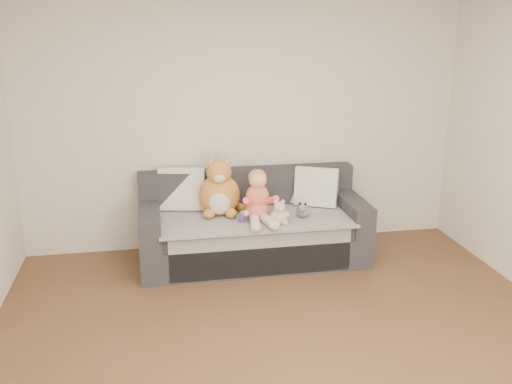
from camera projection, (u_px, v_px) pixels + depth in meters
room_shell at (294, 176)px, 3.83m from camera, size 5.00×5.00×5.00m
sofa at (253, 229)px, 5.67m from camera, size 2.20×0.94×0.85m
cushion_left at (182, 189)px, 5.69m from camera, size 0.49×0.29×0.44m
cushion_right_back at (299, 186)px, 5.90m from camera, size 0.44×0.34×0.38m
cushion_right_front at (316, 187)px, 5.81m from camera, size 0.47×0.36×0.41m
toddler at (258, 200)px, 5.37m from camera, size 0.35×0.50×0.50m
plush_cat at (220, 192)px, 5.55m from camera, size 0.49×0.41×0.61m
teddy_bear at (279, 215)px, 5.29m from camera, size 0.19×0.14×0.24m
plush_cow at (303, 210)px, 5.50m from camera, size 0.14×0.20×0.17m
sippy_cup at (242, 216)px, 5.37m from camera, size 0.10×0.08×0.11m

